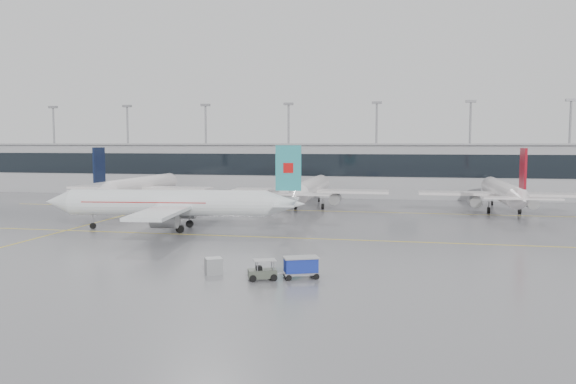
% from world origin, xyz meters
% --- Properties ---
extents(ground, '(320.00, 320.00, 0.00)m').
position_xyz_m(ground, '(0.00, 0.00, 0.00)').
color(ground, slate).
rests_on(ground, ground).
extents(taxi_line_main, '(120.00, 0.25, 0.01)m').
position_xyz_m(taxi_line_main, '(0.00, 0.00, 0.01)').
color(taxi_line_main, yellow).
rests_on(taxi_line_main, ground).
extents(taxi_line_north, '(120.00, 0.25, 0.01)m').
position_xyz_m(taxi_line_north, '(0.00, 30.00, 0.01)').
color(taxi_line_north, yellow).
rests_on(taxi_line_north, ground).
extents(taxi_line_cross, '(0.25, 60.00, 0.01)m').
position_xyz_m(taxi_line_cross, '(-30.00, 15.00, 0.01)').
color(taxi_line_cross, yellow).
rests_on(taxi_line_cross, ground).
extents(terminal, '(180.00, 15.00, 12.00)m').
position_xyz_m(terminal, '(0.00, 62.00, 6.00)').
color(terminal, gray).
rests_on(terminal, ground).
extents(terminal_glass, '(180.00, 0.20, 5.00)m').
position_xyz_m(terminal_glass, '(0.00, 54.45, 7.50)').
color(terminal_glass, black).
rests_on(terminal_glass, ground).
extents(terminal_roof, '(182.00, 16.00, 0.40)m').
position_xyz_m(terminal_roof, '(0.00, 62.00, 12.20)').
color(terminal_roof, gray).
rests_on(terminal_roof, ground).
extents(light_masts, '(156.40, 1.00, 22.60)m').
position_xyz_m(light_masts, '(0.00, 68.00, 13.34)').
color(light_masts, gray).
rests_on(light_masts, ground).
extents(air_canada_jet, '(38.16, 31.11, 12.15)m').
position_xyz_m(air_canada_jet, '(-14.60, 3.37, 3.87)').
color(air_canada_jet, silver).
rests_on(air_canada_jet, ground).
extents(parked_jet_b, '(29.64, 36.96, 11.72)m').
position_xyz_m(parked_jet_b, '(-35.00, 33.69, 3.71)').
color(parked_jet_b, silver).
rests_on(parked_jet_b, ground).
extents(parked_jet_c, '(29.64, 36.96, 11.72)m').
position_xyz_m(parked_jet_c, '(-0.00, 33.69, 3.71)').
color(parked_jet_c, silver).
rests_on(parked_jet_c, ground).
extents(parked_jet_d, '(29.64, 36.96, 11.72)m').
position_xyz_m(parked_jet_d, '(35.00, 33.69, 3.71)').
color(parked_jet_d, silver).
rests_on(parked_jet_d, ground).
extents(baggage_tug, '(3.86, 2.43, 1.86)m').
position_xyz_m(baggage_tug, '(4.54, -22.83, 0.66)').
color(baggage_tug, '#41473C').
rests_on(baggage_tug, ground).
extents(baggage_cart, '(3.63, 2.84, 1.99)m').
position_xyz_m(baggage_cart, '(7.88, -21.48, 1.16)').
color(baggage_cart, gray).
rests_on(baggage_cart, ground).
extents(gse_unit, '(2.05, 2.00, 1.54)m').
position_xyz_m(gse_unit, '(-0.60, -21.46, 0.77)').
color(gse_unit, gray).
rests_on(gse_unit, ground).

